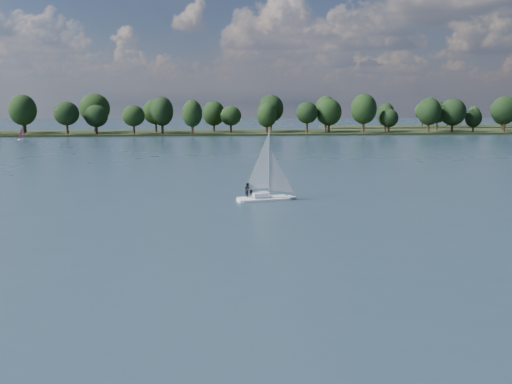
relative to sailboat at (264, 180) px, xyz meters
The scene contains 5 objects.
ground 52.38m from the sailboat, 86.07° to the left, with size 700.00×700.00×0.00m, color #233342.
far_shore 164.26m from the sailboat, 88.75° to the left, with size 660.00×40.00×1.50m, color black.
sailboat is the anchor object (origin of this frame).
dinghy_pink 146.87m from the sailboat, 117.84° to the left, with size 2.95×2.72×4.62m.
treeline 161.26m from the sailboat, 93.58° to the left, with size 563.13×73.98×17.84m.
Camera 1 is at (-11.20, -23.08, 12.21)m, focal length 40.00 mm.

